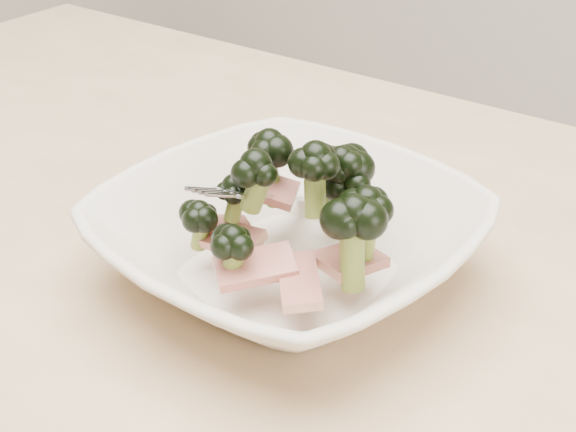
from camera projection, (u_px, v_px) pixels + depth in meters
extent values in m
cube|color=tan|center=(196.00, 286.00, 0.59)|extent=(1.20, 0.80, 0.04)
cylinder|color=tan|center=(97.00, 257.00, 1.30)|extent=(0.06, 0.06, 0.71)
imported|color=beige|center=(288.00, 240.00, 0.55)|extent=(0.27, 0.27, 0.06)
cylinder|color=olive|center=(270.00, 178.00, 0.58)|extent=(0.02, 0.02, 0.05)
ellipsoid|color=black|center=(269.00, 143.00, 0.57)|extent=(0.04, 0.04, 0.03)
cylinder|color=olive|center=(350.00, 206.00, 0.55)|extent=(0.01, 0.02, 0.04)
ellipsoid|color=black|center=(352.00, 177.00, 0.53)|extent=(0.03, 0.03, 0.02)
cylinder|color=olive|center=(315.00, 190.00, 0.52)|extent=(0.02, 0.02, 0.04)
ellipsoid|color=black|center=(316.00, 157.00, 0.51)|extent=(0.04, 0.04, 0.03)
cylinder|color=olive|center=(201.00, 233.00, 0.55)|extent=(0.02, 0.01, 0.03)
ellipsoid|color=black|center=(199.00, 212.00, 0.54)|extent=(0.03, 0.03, 0.02)
cylinder|color=olive|center=(234.00, 261.00, 0.51)|extent=(0.02, 0.02, 0.03)
ellipsoid|color=black|center=(233.00, 238.00, 0.50)|extent=(0.03, 0.03, 0.02)
cylinder|color=olive|center=(320.00, 190.00, 0.59)|extent=(0.01, 0.01, 0.03)
ellipsoid|color=black|center=(320.00, 169.00, 0.58)|extent=(0.03, 0.03, 0.02)
cylinder|color=olive|center=(256.00, 192.00, 0.53)|extent=(0.02, 0.02, 0.03)
ellipsoid|color=black|center=(256.00, 165.00, 0.52)|extent=(0.04, 0.04, 0.03)
cylinder|color=olive|center=(342.00, 205.00, 0.55)|extent=(0.02, 0.01, 0.03)
ellipsoid|color=black|center=(343.00, 182.00, 0.54)|extent=(0.03, 0.03, 0.02)
cylinder|color=olive|center=(352.00, 254.00, 0.50)|extent=(0.02, 0.02, 0.05)
ellipsoid|color=black|center=(354.00, 212.00, 0.49)|extent=(0.04, 0.04, 0.03)
cylinder|color=olive|center=(322.00, 189.00, 0.56)|extent=(0.02, 0.02, 0.04)
ellipsoid|color=black|center=(323.00, 162.00, 0.55)|extent=(0.04, 0.04, 0.03)
cylinder|color=olive|center=(365.00, 241.00, 0.51)|extent=(0.02, 0.02, 0.05)
ellipsoid|color=black|center=(367.00, 202.00, 0.50)|extent=(0.04, 0.04, 0.03)
cylinder|color=olive|center=(345.00, 196.00, 0.55)|extent=(0.02, 0.02, 0.04)
ellipsoid|color=black|center=(346.00, 161.00, 0.54)|extent=(0.04, 0.04, 0.03)
cylinder|color=olive|center=(340.00, 190.00, 0.54)|extent=(0.02, 0.02, 0.04)
ellipsoid|color=black|center=(342.00, 159.00, 0.53)|extent=(0.03, 0.03, 0.02)
cylinder|color=olive|center=(334.00, 196.00, 0.59)|extent=(0.02, 0.02, 0.04)
ellipsoid|color=black|center=(335.00, 169.00, 0.58)|extent=(0.04, 0.04, 0.03)
cylinder|color=olive|center=(252.00, 190.00, 0.54)|extent=(0.02, 0.02, 0.03)
ellipsoid|color=black|center=(252.00, 169.00, 0.54)|extent=(0.03, 0.03, 0.02)
cylinder|color=olive|center=(235.00, 206.00, 0.55)|extent=(0.01, 0.02, 0.03)
ellipsoid|color=black|center=(234.00, 186.00, 0.54)|extent=(0.03, 0.03, 0.02)
cylinder|color=olive|center=(351.00, 207.00, 0.59)|extent=(0.02, 0.01, 0.03)
ellipsoid|color=black|center=(352.00, 187.00, 0.58)|extent=(0.03, 0.03, 0.02)
cube|color=maroon|center=(264.00, 187.00, 0.57)|extent=(0.05, 0.04, 0.02)
cube|color=maroon|center=(299.00, 281.00, 0.51)|extent=(0.05, 0.06, 0.01)
cube|color=maroon|center=(236.00, 235.00, 0.55)|extent=(0.05, 0.05, 0.02)
cube|color=maroon|center=(349.00, 260.00, 0.53)|extent=(0.05, 0.05, 0.01)
cube|color=maroon|center=(255.00, 267.00, 0.51)|extent=(0.06, 0.06, 0.02)
cube|color=maroon|center=(231.00, 238.00, 0.55)|extent=(0.05, 0.03, 0.02)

